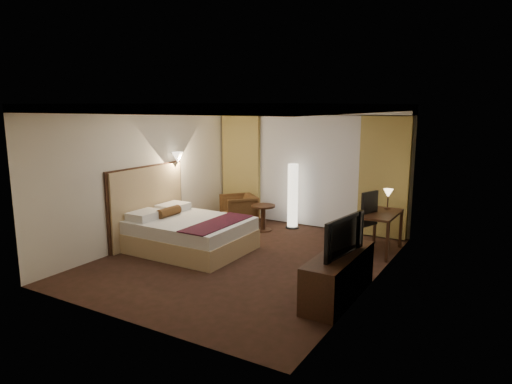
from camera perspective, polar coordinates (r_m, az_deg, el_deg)
The scene contains 21 objects.
floor at distance 8.15m, azimuth -1.44°, elevation -8.42°, with size 4.50×5.50×0.01m, color black.
ceiling at distance 7.70m, azimuth -1.54°, elevation 10.92°, with size 4.50×5.50×0.01m, color white.
back_wall at distance 10.22m, azimuth 6.69°, elevation 3.23°, with size 4.50×0.02×2.70m, color white.
left_wall at distance 9.19m, azimuth -13.50°, elevation 2.15°, with size 0.02×5.50×2.70m, color white.
right_wall at distance 6.91m, azimuth 14.56°, elevation -0.67°, with size 0.02×5.50×2.70m, color white.
crown_molding at distance 7.70m, azimuth -1.53°, elevation 10.47°, with size 4.50×5.50×0.12m, color black, non-canonical shape.
soffit at distance 9.91m, azimuth 6.26°, elevation 10.25°, with size 4.50×0.50×0.20m, color white.
curtain_sheer at distance 10.17m, azimuth 6.50°, elevation 2.62°, with size 2.48×0.04×2.45m, color silver.
curtain_left_drape at distance 10.91m, azimuth -1.83°, elevation 3.24°, with size 1.00×0.14×2.45m, color tan.
curtain_right_drape at distance 9.55m, azimuth 15.70°, elevation 1.76°, with size 1.00×0.14×2.45m, color tan.
wall_sconce at distance 9.60m, azimuth -9.77°, elevation 4.28°, with size 0.24×0.24×0.24m, color white, non-canonical shape.
bed at distance 8.65m, azimuth -8.18°, elevation -5.28°, with size 2.07×1.62×0.61m, color white, non-canonical shape.
headboard at distance 9.22m, azimuth -13.35°, elevation -1.60°, with size 0.12×1.92×1.50m, color tan, non-canonical shape.
armchair at distance 10.39m, azimuth -2.18°, elevation -2.04°, with size 0.73×0.69×0.75m, color #492C16.
side_table at distance 9.89m, azimuth 0.91°, elevation -3.25°, with size 0.52×0.52×0.57m, color black, non-canonical shape.
floor_lamp at distance 10.05m, azimuth 4.62°, elevation -0.49°, with size 0.30×0.30×1.44m, color white, non-canonical shape.
desk at distance 8.74m, azimuth 15.32°, elevation -4.92°, with size 0.55×1.08×0.75m, color black, non-canonical shape.
desk_lamp at distance 8.98m, azimuth 16.15°, elevation -0.96°, with size 0.18×0.18×0.34m, color #FFD899, non-canonical shape.
office_chair at distance 8.75m, azimuth 12.80°, elevation -3.42°, with size 0.55×0.55×1.15m, color black, non-canonical shape.
dresser at distance 6.61m, azimuth 10.29°, elevation -10.28°, with size 0.50×1.67×0.65m, color black, non-canonical shape.
television at distance 6.43m, azimuth 10.22°, elevation -5.06°, with size 1.03×0.59×0.14m, color black.
Camera 1 is at (4.07, -6.53, 2.68)m, focal length 32.00 mm.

